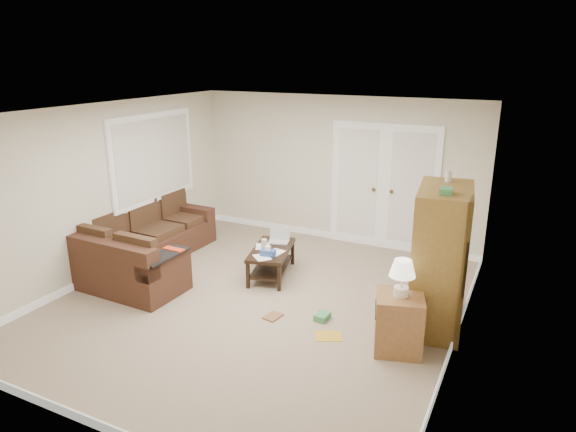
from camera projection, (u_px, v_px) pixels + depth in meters
The scene contains 17 objects.
floor at pixel (259, 302), 6.80m from camera, with size 5.50×5.50×0.00m, color gray.
ceiling at pixel (255, 111), 6.05m from camera, with size 5.00×5.50×0.02m, color silver.
wall_left at pixel (108, 190), 7.48m from camera, with size 0.02×5.50×2.50m, color beige.
wall_right at pixel (465, 243), 5.37m from camera, with size 0.02×5.50×2.50m, color beige.
wall_back at pixel (336, 170), 8.78m from camera, with size 5.00×0.02×2.50m, color beige.
wall_front at pixel (87, 303), 4.07m from camera, with size 5.00×0.02×2.50m, color beige.
baseboards at pixel (259, 298), 6.79m from camera, with size 5.00×5.50×0.10m, color silver, non-canonical shape.
french_doors at pixel (383, 188), 8.46m from camera, with size 1.80×0.05×2.13m.
window_left at pixel (154, 158), 8.23m from camera, with size 0.05×1.92×1.42m.
sectional_sofa at pixel (142, 250), 7.76m from camera, with size 1.75×2.64×0.80m.
coffee_table at pixel (272, 260), 7.56m from camera, with size 0.77×1.15×0.71m.
tv_armoire at pixel (440, 258), 5.98m from camera, with size 0.72×1.13×1.84m.
side_cabinet at pixel (399, 318), 5.60m from camera, with size 0.63×0.63×1.07m.
space_heater at pixel (421, 250), 8.18m from camera, with size 0.12×0.10×0.30m, color silver.
floor_magazine at pixel (329, 336), 5.97m from camera, with size 0.31×0.24×0.01m, color gold.
floor_greenbox at pixel (322, 317), 6.33m from camera, with size 0.15×0.20×0.08m, color #3E8851.
floor_book at pixel (267, 314), 6.45m from camera, with size 0.18×0.24×0.02m, color brown.
Camera 1 is at (3.06, -5.34, 3.13)m, focal length 32.00 mm.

